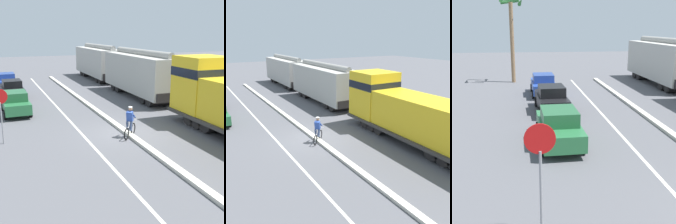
% 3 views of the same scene
% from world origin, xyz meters
% --- Properties ---
extents(ground_plane, '(120.00, 120.00, 0.00)m').
position_xyz_m(ground_plane, '(0.00, 0.00, 0.00)').
color(ground_plane, '#56565B').
extents(median_curb, '(0.36, 36.00, 0.16)m').
position_xyz_m(median_curb, '(0.00, 6.00, 0.08)').
color(median_curb, beige).
rests_on(median_curb, ground).
extents(lane_stripe, '(0.14, 36.00, 0.01)m').
position_xyz_m(lane_stripe, '(-2.40, 6.00, 0.00)').
color(lane_stripe, silver).
rests_on(lane_stripe, ground).
extents(hopper_car_lead, '(2.90, 10.60, 4.18)m').
position_xyz_m(hopper_car_lead, '(5.37, 9.10, 2.08)').
color(hopper_car_lead, '#AEABA4').
rests_on(hopper_car_lead, ground).
extents(hopper_car_middle, '(2.90, 10.60, 4.18)m').
position_xyz_m(hopper_car_middle, '(5.37, 20.70, 2.08)').
color(hopper_car_middle, '#B1AFA7').
rests_on(hopper_car_middle, ground).
extents(parked_car_green, '(1.92, 4.24, 1.62)m').
position_xyz_m(parked_car_green, '(-5.51, 6.87, 0.82)').
color(parked_car_green, '#286B3D').
rests_on(parked_car_green, ground).
extents(parked_car_black, '(1.98, 4.27, 1.62)m').
position_xyz_m(parked_car_black, '(-5.35, 12.47, 0.82)').
color(parked_car_black, black).
rests_on(parked_car_black, ground).
extents(parked_car_blue, '(1.91, 4.24, 1.62)m').
position_xyz_m(parked_car_blue, '(-5.55, 17.45, 0.82)').
color(parked_car_blue, '#28479E').
rests_on(parked_car_blue, ground).
extents(cyclist, '(1.24, 1.26, 1.71)m').
position_xyz_m(cyclist, '(-0.07, -0.65, 0.82)').
color(cyclist, black).
rests_on(cyclist, ground).
extents(stop_sign, '(0.76, 0.08, 2.88)m').
position_xyz_m(stop_sign, '(-6.62, 0.76, 2.02)').
color(stop_sign, gray).
rests_on(stop_sign, ground).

